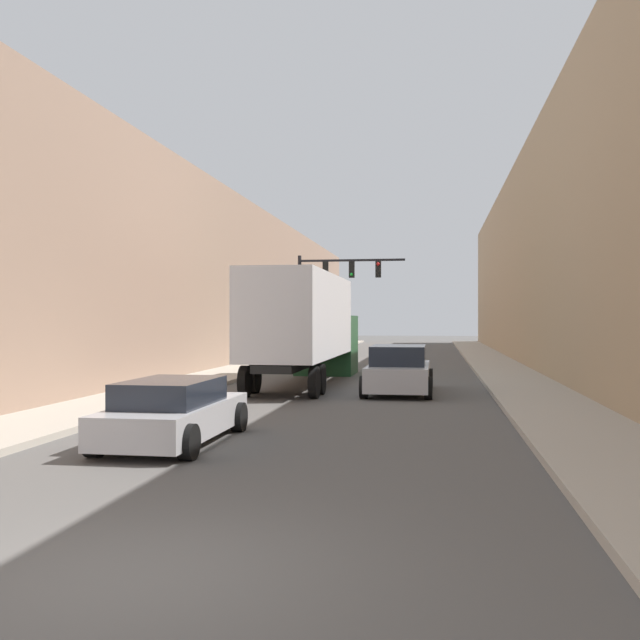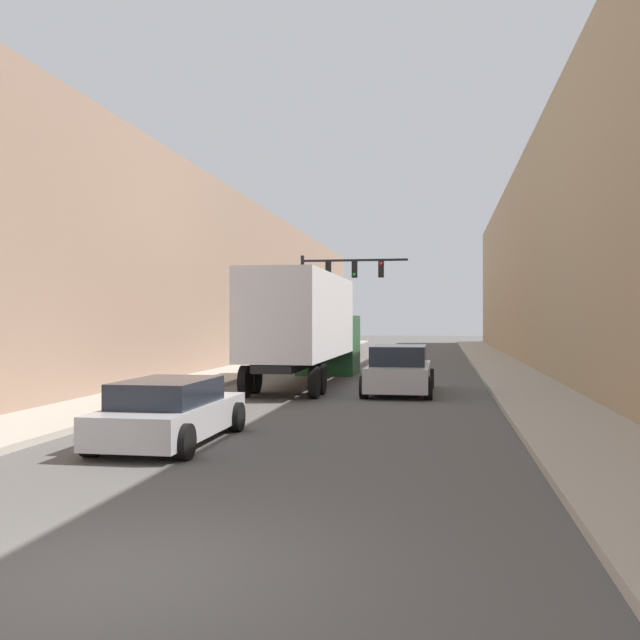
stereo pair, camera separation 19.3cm
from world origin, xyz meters
name	(u,v)px [view 2 (the right image)]	position (x,y,z in m)	size (l,w,h in m)	color
ground_plane	(112,576)	(0.00, 0.00, 0.00)	(200.00, 200.00, 0.00)	#565451
sidewalk_right	(501,367)	(6.02, 30.00, 0.07)	(2.66, 80.00, 0.15)	#B2A899
sidewalk_left	(265,364)	(-6.02, 30.00, 0.07)	(2.66, 80.00, 0.15)	#B2A899
building_right	(593,253)	(10.35, 30.00, 5.66)	(6.00, 80.00, 11.32)	tan
building_left	(187,280)	(-10.35, 30.00, 4.56)	(6.00, 80.00, 9.11)	#997A66
semi_truck	(308,325)	(-1.88, 20.14, 2.24)	(2.51, 12.45, 4.06)	silver
sedan_car	(171,412)	(-2.19, 7.03, 0.62)	(1.98, 4.51, 1.27)	#B7B7BC
suv_car	(399,370)	(1.73, 17.36, 0.75)	(2.22, 4.94, 1.59)	#B7B7BC
traffic_signal_gantry	(331,286)	(-2.93, 32.54, 4.29)	(5.94, 0.35, 6.00)	black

